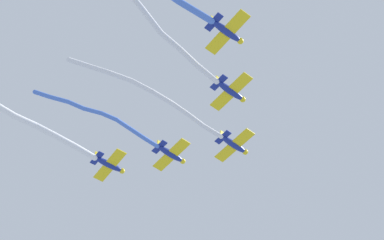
# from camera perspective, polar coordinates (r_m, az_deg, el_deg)

# --- Properties ---
(airplane_lead) EXTENTS (7.44, 5.70, 1.84)m
(airplane_lead) POSITION_cam_1_polar(r_m,az_deg,el_deg) (88.72, 4.10, -2.40)
(airplane_lead) COLOR navy
(smoke_trail_lead) EXTENTS (4.63, 25.09, 2.59)m
(smoke_trail_lead) POSITION_cam_1_polar(r_m,az_deg,el_deg) (84.21, -4.05, 2.44)
(smoke_trail_lead) COLOR white
(airplane_left_wing) EXTENTS (7.45, 5.70, 1.84)m
(airplane_left_wing) POSITION_cam_1_polar(r_m,az_deg,el_deg) (89.79, -2.03, -3.33)
(airplane_left_wing) COLOR navy
(smoke_trail_left_wing) EXTENTS (3.10, 20.03, 2.20)m
(smoke_trail_left_wing) POSITION_cam_1_polar(r_m,az_deg,el_deg) (86.89, -8.94, 0.37)
(smoke_trail_left_wing) COLOR #4C75DB
(airplane_right_wing) EXTENTS (7.45, 5.70, 1.84)m
(airplane_right_wing) POSITION_cam_1_polar(r_m,az_deg,el_deg) (82.95, 3.78, 2.81)
(airplane_right_wing) COLOR navy
(airplane_slot) EXTENTS (7.46, 5.68, 1.84)m
(airplane_slot) POSITION_cam_1_polar(r_m,az_deg,el_deg) (91.66, -7.99, -4.31)
(airplane_slot) COLOR navy
(smoke_trail_slot) EXTENTS (5.72, 19.78, 1.71)m
(smoke_trail_slot) POSITION_cam_1_polar(r_m,az_deg,el_deg) (88.98, -14.74, -0.65)
(smoke_trail_slot) COLOR white
(airplane_trail) EXTENTS (7.46, 5.70, 1.84)m
(airplane_trail) POSITION_cam_1_polar(r_m,az_deg,el_deg) (77.45, 3.42, 8.53)
(airplane_trail) COLOR navy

